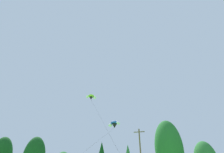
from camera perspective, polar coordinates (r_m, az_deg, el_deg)
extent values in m
ellipsoid|color=#236628|center=(45.34, 16.76, -20.03)|extent=(6.00, 6.00, 12.21)
cube|color=brown|center=(39.92, 8.14, -16.16)|extent=(2.20, 0.14, 0.14)
ellipsoid|color=blue|center=(40.56, 0.66, -13.69)|extent=(2.05, 1.79, 0.80)
ellipsoid|color=white|center=(39.78, 1.87, -13.80)|extent=(1.18, 1.18, 0.96)
ellipsoid|color=white|center=(41.17, -0.50, -14.39)|extent=(1.23, 1.23, 0.96)
cone|color=black|center=(40.44, 0.77, -14.63)|extent=(1.32, 1.32, 0.84)
cylinder|color=black|center=(30.18, -7.04, -20.60)|extent=(3.11, 20.08, 11.15)
ellipsoid|color=#93D633|center=(36.96, -6.27, -5.86)|extent=(1.40, 1.30, 0.69)
ellipsoid|color=white|center=(37.00, -5.22, -6.29)|extent=(0.84, 0.86, 0.76)
ellipsoid|color=white|center=(36.77, -7.37, -5.99)|extent=(0.78, 0.90, 0.76)
cone|color=black|center=(36.85, -6.34, -6.52)|extent=(0.87, 0.87, 0.54)
cylinder|color=black|center=(28.52, -1.25, -16.17)|extent=(9.58, 9.63, 15.09)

